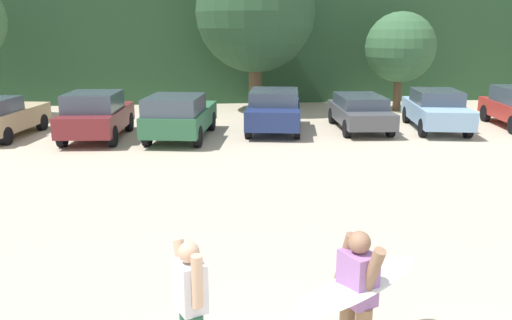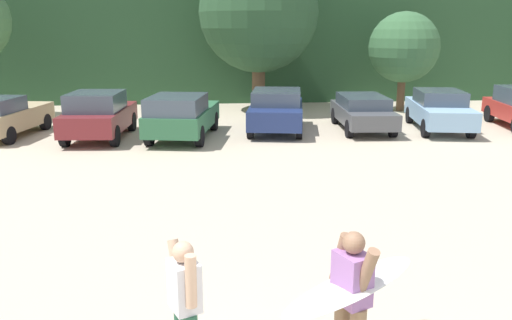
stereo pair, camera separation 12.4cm
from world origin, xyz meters
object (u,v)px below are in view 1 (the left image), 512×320
Objects in this scene: person_adult at (357,291)px; surfboard_white at (358,284)px; parked_car_forest_green at (180,115)px; parked_car_sky_blue at (436,109)px; parked_car_navy at (274,109)px; person_companion at (190,298)px; parked_car_maroon at (96,115)px; parked_car_dark_gray at (360,111)px.

person_adult is 0.77× the size of surfboard_white.
parked_car_sky_blue is (9.66, 0.85, -0.06)m from parked_car_forest_green.
person_companion is (-2.75, -13.84, 0.05)m from parked_car_navy.
parked_car_maroon is 2.91m from parked_car_forest_green.
surfboard_white is (2.61, -12.77, 0.13)m from parked_car_forest_green.
parked_car_maroon reaches higher than person_adult.
parked_car_dark_gray is at bearing -81.55° from parked_car_maroon.
parked_car_maroon is at bearing -104.61° from surfboard_white.
parked_car_forest_green reaches higher than person_companion.
person_adult is (-4.18, -13.93, 0.21)m from parked_car_dark_gray.
parked_car_forest_green is at bearing -92.20° from parked_car_maroon.
parked_car_forest_green is 12.74m from person_companion.
surfboard_white is at bearing 154.61° from person_companion.
parked_car_sky_blue is at bearing -154.82° from surfboard_white.
parked_car_maroon is 9.70m from parked_car_dark_gray.
parked_car_dark_gray is (9.66, 0.82, -0.14)m from parked_car_maroon.
parked_car_dark_gray is 0.93× the size of parked_car_sky_blue.
person_companion is at bearing -166.93° from parked_car_forest_green.
parked_car_sky_blue is at bearing -141.18° from person_adult.
surfboard_white is (5.51, -13.07, 0.12)m from parked_car_maroon.
parked_car_forest_green is 13.04m from surfboard_white.
person_companion is at bearing -160.88° from parked_car_maroon.
parked_car_dark_gray is 2.02× the size of surfboard_white.
person_companion is (3.61, -13.01, 0.02)m from parked_car_maroon.
parked_car_forest_green reaches higher than parked_car_navy.
person_adult is at bearing -158.73° from parked_car_forest_green.
parked_car_navy is at bearing -78.95° from parked_car_maroon.
parked_car_dark_gray is at bearing -70.83° from parked_car_forest_green.
person_adult reaches higher than person_companion.
parked_car_maroon is at bearing -91.14° from person_adult.
person_companion is (0.72, -12.72, 0.03)m from parked_car_forest_green.
parked_car_navy is 2.62× the size of person_adult.
person_companion is at bearing 159.22° from parked_car_dark_gray.
person_companion reaches higher than parked_car_navy.
parked_car_maroon is 0.95× the size of parked_car_navy.
parked_car_navy reaches higher than parked_car_sky_blue.
parked_car_dark_gray is 15.10m from person_companion.
parked_car_forest_green is at bearing -110.60° from person_companion.
person_adult is at bearing -153.69° from parked_car_maroon.
parked_car_sky_blue is 2.97× the size of person_companion.
parked_car_navy is at bearing 92.63° from parked_car_dark_gray.
surfboard_white is (-0.85, -13.90, 0.16)m from parked_car_navy.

